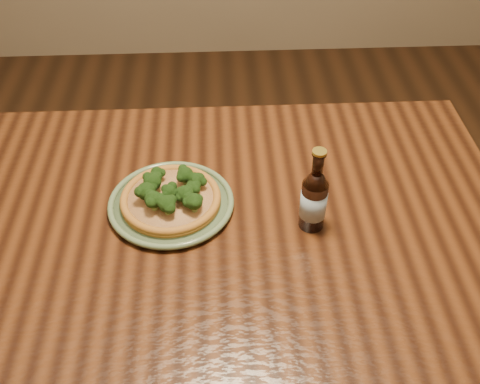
{
  "coord_description": "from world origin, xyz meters",
  "views": [
    {
      "loc": [
        0.14,
        -0.76,
        1.62
      ],
      "look_at": [
        0.19,
        0.12,
        0.82
      ],
      "focal_mm": 42.0,
      "sensor_mm": 36.0,
      "label": 1
    }
  ],
  "objects_px": {
    "table": "(159,253)",
    "plate": "(171,203)",
    "beer_bottle": "(314,199)",
    "pizza": "(171,197)"
  },
  "relations": [
    {
      "from": "plate",
      "to": "beer_bottle",
      "type": "height_order",
      "value": "beer_bottle"
    },
    {
      "from": "plate",
      "to": "pizza",
      "type": "xyz_separation_m",
      "value": [
        0.0,
        -0.0,
        0.02
      ]
    },
    {
      "from": "pizza",
      "to": "table",
      "type": "bearing_deg",
      "value": -122.75
    },
    {
      "from": "table",
      "to": "plate",
      "type": "bearing_deg",
      "value": 58.15
    },
    {
      "from": "pizza",
      "to": "beer_bottle",
      "type": "distance_m",
      "value": 0.32
    },
    {
      "from": "table",
      "to": "beer_bottle",
      "type": "xyz_separation_m",
      "value": [
        0.34,
        -0.01,
        0.17
      ]
    },
    {
      "from": "table",
      "to": "plate",
      "type": "xyz_separation_m",
      "value": [
        0.04,
        0.06,
        0.1
      ]
    },
    {
      "from": "plate",
      "to": "beer_bottle",
      "type": "xyz_separation_m",
      "value": [
        0.3,
        -0.07,
        0.07
      ]
    },
    {
      "from": "table",
      "to": "beer_bottle",
      "type": "relative_size",
      "value": 7.87
    },
    {
      "from": "table",
      "to": "beer_bottle",
      "type": "height_order",
      "value": "beer_bottle"
    }
  ]
}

